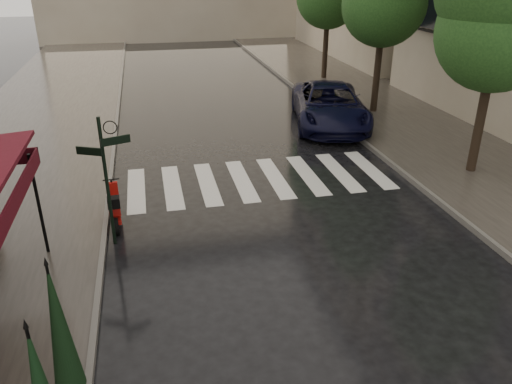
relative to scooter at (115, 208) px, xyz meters
name	(u,v)px	position (x,y,z in m)	size (l,w,h in m)	color
ground	(175,316)	(1.19, -3.94, -0.48)	(120.00, 120.00, 0.00)	black
sidewalk_near	(34,134)	(-3.31, 8.06, -0.42)	(6.00, 60.00, 0.12)	#38332D
sidewalk_far	(389,111)	(11.44, 8.06, -0.42)	(5.50, 60.00, 0.12)	#38332D
curb_near	(116,128)	(-0.26, 8.06, -0.40)	(0.12, 60.00, 0.16)	#595651
curb_far	(329,115)	(8.64, 8.06, -0.40)	(0.12, 60.00, 0.16)	#595651
crosswalk	(258,179)	(4.17, 2.06, -0.47)	(7.85, 3.20, 0.01)	silver
signpost	(106,172)	(0.00, -0.94, 1.36)	(1.17, 0.29, 3.10)	black
scooter	(115,208)	(0.00, 0.00, 0.00)	(0.45, 1.56, 1.03)	black
parked_car	(329,105)	(8.19, 6.89, 0.34)	(2.70, 5.86, 1.63)	black
parasol_back	(59,328)	(-0.46, -5.62, 0.93)	(0.45, 0.45, 2.39)	black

